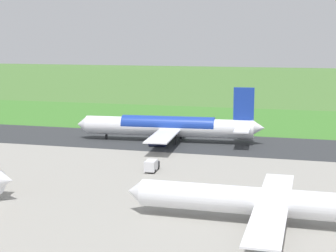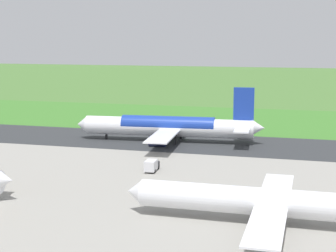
# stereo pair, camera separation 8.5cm
# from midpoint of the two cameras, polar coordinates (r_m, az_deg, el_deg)

# --- Properties ---
(ground_plane) EXTENTS (800.00, 800.00, 0.00)m
(ground_plane) POSITION_cam_midpoint_polar(r_m,az_deg,el_deg) (154.48, -2.75, -1.52)
(ground_plane) COLOR #477233
(runway_asphalt) EXTENTS (600.00, 28.90, 0.06)m
(runway_asphalt) POSITION_cam_midpoint_polar(r_m,az_deg,el_deg) (154.47, -2.75, -1.51)
(runway_asphalt) COLOR #2D3033
(runway_asphalt) RESTS_ON ground
(apron_concrete) EXTENTS (440.00, 110.00, 0.05)m
(apron_concrete) POSITION_cam_midpoint_polar(r_m,az_deg,el_deg) (98.46, -14.23, -8.14)
(apron_concrete) COLOR gray
(apron_concrete) RESTS_ON ground
(grass_verge_foreground) EXTENTS (600.00, 80.00, 0.04)m
(grass_verge_foreground) POSITION_cam_midpoint_polar(r_m,az_deg,el_deg) (191.01, 0.83, 0.59)
(grass_verge_foreground) COLOR #3C782B
(grass_verge_foreground) RESTS_ON ground
(airliner_main) EXTENTS (54.15, 44.32, 15.88)m
(airliner_main) POSITION_cam_midpoint_polar(r_m,az_deg,el_deg) (151.46, 0.16, -0.06)
(airliner_main) COLOR white
(airliner_main) RESTS_ON ground
(airliner_parked_near) EXTENTS (46.35, 37.81, 13.57)m
(airliner_parked_near) POSITION_cam_midpoint_polar(r_m,az_deg,el_deg) (86.56, 10.64, -7.89)
(airliner_parked_near) COLOR white
(airliner_parked_near) RESTS_ON ground
(service_truck_baggage) EXTENTS (2.57, 5.91, 2.65)m
(service_truck_baggage) POSITION_cam_midpoint_polar(r_m,az_deg,el_deg) (118.35, -1.73, -4.20)
(service_truck_baggage) COLOR black
(service_truck_baggage) RESTS_ON ground
(no_stopping_sign) EXTENTS (0.60, 0.10, 2.86)m
(no_stopping_sign) POSITION_cam_midpoint_polar(r_m,az_deg,el_deg) (183.74, 7.20, 0.69)
(no_stopping_sign) COLOR slate
(no_stopping_sign) RESTS_ON ground
(traffic_cone_orange) EXTENTS (0.40, 0.40, 0.55)m
(traffic_cone_orange) POSITION_cam_midpoint_polar(r_m,az_deg,el_deg) (185.03, 5.84, 0.34)
(traffic_cone_orange) COLOR orange
(traffic_cone_orange) RESTS_ON ground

